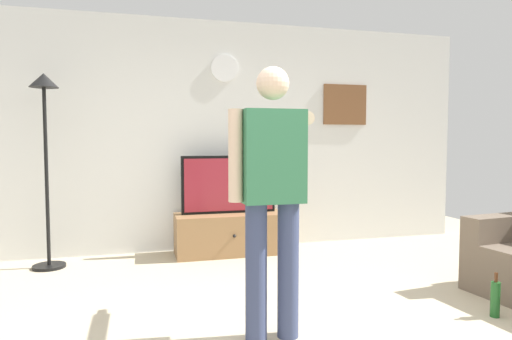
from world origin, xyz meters
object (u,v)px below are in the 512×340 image
wall_clock (224,68)px  tv_stand (230,234)px  person_standing_nearer_lamp (272,187)px  framed_picture (345,105)px  floor_lamp (45,130)px  television (229,184)px  beverage_bottle (495,299)px

wall_clock → tv_stand: bearing=-90.0°
person_standing_nearer_lamp → framed_picture: bearing=55.4°
wall_clock → floor_lamp: (-1.90, -0.38, -0.74)m
television → beverage_bottle: size_ratio=3.29×
television → framed_picture: 1.85m
wall_clock → floor_lamp: 2.07m
framed_picture → person_standing_nearer_lamp: bearing=-124.6°
wall_clock → beverage_bottle: (1.51, -2.60, -2.01)m
tv_stand → television: (0.00, 0.05, 0.56)m
wall_clock → floor_lamp: wall_clock is taller
tv_stand → framed_picture: framed_picture is taller
television → wall_clock: 1.38m
wall_clock → television: bearing=-90.0°
framed_picture → beverage_bottle: framed_picture is taller
wall_clock → floor_lamp: bearing=-168.8°
wall_clock → framed_picture: (1.56, 0.00, -0.39)m
person_standing_nearer_lamp → tv_stand: bearing=85.5°
television → framed_picture: size_ratio=1.85×
television → wall_clock: size_ratio=3.42×
person_standing_nearer_lamp → beverage_bottle: 1.89m
tv_stand → framed_picture: size_ratio=2.11×
floor_lamp → tv_stand: bearing=2.6°
television → framed_picture: bearing=9.0°
floor_lamp → beverage_bottle: size_ratio=5.94×
tv_stand → television: television is taller
wall_clock → framed_picture: 1.61m
tv_stand → floor_lamp: 2.23m
tv_stand → person_standing_nearer_lamp: size_ratio=0.70×
tv_stand → floor_lamp: (-1.90, -0.09, 1.17)m
wall_clock → beverage_bottle: wall_clock is taller
tv_stand → beverage_bottle: 2.76m
beverage_bottle → person_standing_nearer_lamp: bearing=176.7°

